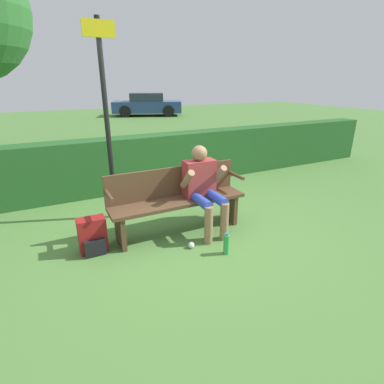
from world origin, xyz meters
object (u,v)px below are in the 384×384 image
(park_bench, at_px, (177,198))
(water_bottle, at_px, (226,244))
(backpack, at_px, (93,236))
(signpost, at_px, (106,116))
(person_seated, at_px, (203,185))
(parked_car, at_px, (147,105))

(park_bench, bearing_deg, water_bottle, -71.35)
(backpack, height_order, signpost, signpost)
(person_seated, bearing_deg, parked_car, 74.24)
(water_bottle, distance_m, signpost, 2.38)
(park_bench, bearing_deg, person_seated, -22.66)
(signpost, bearing_deg, park_bench, -51.09)
(water_bottle, distance_m, parked_car, 15.43)
(backpack, distance_m, parked_car, 15.14)
(park_bench, relative_size, backpack, 4.21)
(person_seated, xyz_separation_m, water_bottle, (-0.05, -0.69, -0.54))
(person_seated, bearing_deg, park_bench, 157.34)
(water_bottle, bearing_deg, person_seated, 85.89)
(person_seated, relative_size, backpack, 2.66)
(park_bench, relative_size, signpost, 0.68)
(person_seated, relative_size, water_bottle, 4.29)
(person_seated, height_order, signpost, signpost)
(water_bottle, height_order, parked_car, parked_car)
(park_bench, relative_size, parked_car, 0.44)
(backpack, relative_size, signpost, 0.16)
(person_seated, distance_m, parked_car, 14.74)
(park_bench, xyz_separation_m, signpost, (-0.67, 0.83, 1.05))
(water_bottle, bearing_deg, parked_car, 74.76)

